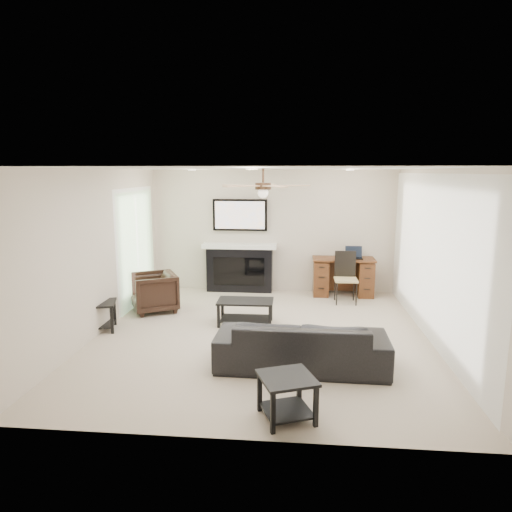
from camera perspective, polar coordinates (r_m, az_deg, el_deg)
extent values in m
plane|color=#B9AC95|center=(7.04, 0.78, -9.92)|extent=(5.50, 5.50, 0.00)
cube|color=white|center=(6.60, 0.83, 10.89)|extent=(5.00, 5.50, 0.04)
cube|color=#BFB3A2|center=(9.42, 2.13, 3.14)|extent=(5.00, 0.04, 2.50)
cube|color=#BFB3A2|center=(4.04, -2.31, -6.84)|extent=(5.00, 0.04, 2.50)
cube|color=#BFB3A2|center=(7.34, -19.06, 0.46)|extent=(0.04, 5.50, 2.50)
cube|color=#BFB3A2|center=(6.97, 21.75, -0.21)|extent=(0.04, 5.50, 2.50)
cube|color=white|center=(7.06, 21.12, -0.21)|extent=(0.04, 5.10, 2.40)
cube|color=#93BC89|center=(8.77, -14.64, 0.93)|extent=(0.04, 1.80, 2.10)
cylinder|color=#382619|center=(6.70, 0.89, 8.74)|extent=(1.40, 1.40, 0.30)
imported|color=black|center=(5.90, 5.70, -10.84)|extent=(2.17, 0.89, 0.63)
imported|color=black|center=(8.32, -12.62, -4.44)|extent=(1.02, 1.01, 0.69)
cube|color=black|center=(7.49, -1.33, -7.03)|extent=(0.91, 0.51, 0.40)
cube|color=black|center=(4.79, 3.88, -17.24)|extent=(0.67, 0.67, 0.45)
cube|color=black|center=(7.61, -19.00, -7.13)|extent=(0.62, 0.62, 0.45)
cube|color=black|center=(9.35, -2.09, 1.26)|extent=(1.52, 0.34, 1.91)
cube|color=#39190E|center=(9.31, 10.82, -2.57)|extent=(1.22, 0.56, 0.76)
cube|color=black|center=(8.76, 11.17, -2.71)|extent=(0.43, 0.45, 0.97)
cube|color=black|center=(9.22, 12.17, 0.39)|extent=(0.33, 0.24, 0.23)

